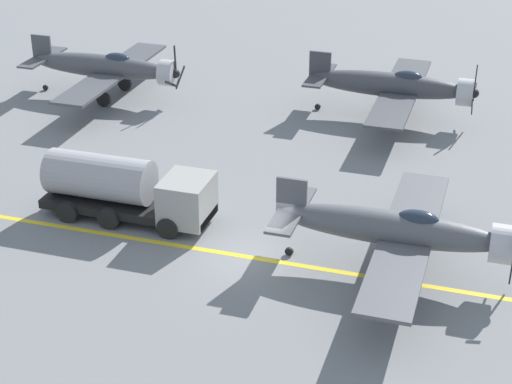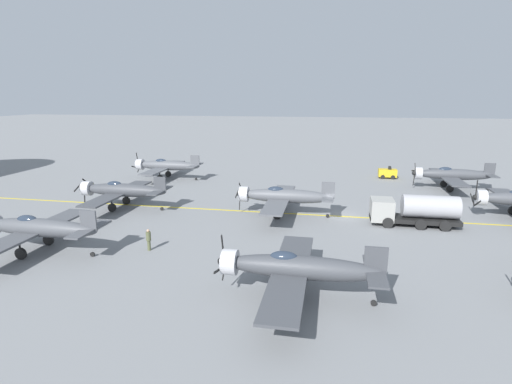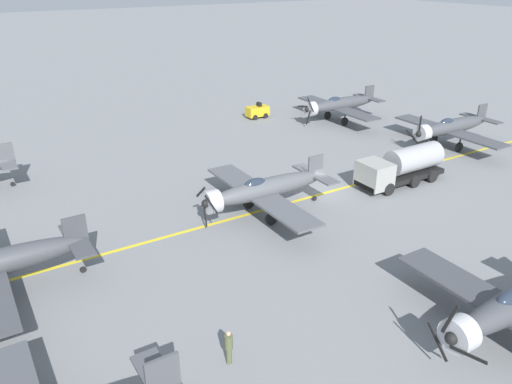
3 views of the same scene
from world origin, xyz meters
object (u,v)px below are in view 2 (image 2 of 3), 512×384
object	(u,v)px
airplane_far_left	(37,228)
fuel_tanker	(414,210)
airplane_mid_left	(296,268)
ground_crew_walking	(149,239)
airplane_far_center	(121,190)
airplane_near_right	(451,175)
airplane_mid_center	(283,196)
tow_tractor	(388,173)
airplane_far_right	(166,166)

from	to	relation	value
airplane_far_left	fuel_tanker	size ratio (longest dim) A/B	1.50
airplane_mid_left	airplane_far_left	distance (m)	20.66
airplane_far_left	ground_crew_walking	distance (m)	8.55
airplane_far_center	fuel_tanker	size ratio (longest dim) A/B	1.50
airplane_near_right	airplane_mid_left	bearing A→B (deg)	161.34
airplane_mid_center	tow_tractor	world-z (taller)	airplane_mid_center
fuel_tanker	airplane_mid_left	bearing A→B (deg)	149.21
fuel_tanker	ground_crew_walking	bearing A→B (deg)	115.86
tow_tractor	airplane_mid_center	bearing A→B (deg)	149.27
airplane_mid_left	fuel_tanker	xyz separation A→B (m)	(16.10, -9.59, -0.50)
airplane_near_right	fuel_tanker	xyz separation A→B (m)	(-16.49, 7.45, -0.50)
airplane_far_right	airplane_mid_left	xyz separation A→B (m)	(-32.13, -22.03, 0.00)
tow_tractor	airplane_far_left	bearing A→B (deg)	139.30
airplane_far_right	tow_tractor	xyz separation A→B (m)	(6.75, -32.04, -1.22)
airplane_near_right	airplane_far_right	size ratio (longest dim) A/B	1.00
airplane_far_left	fuel_tanker	distance (m)	32.45
airplane_mid_center	ground_crew_walking	xyz separation A→B (m)	(-11.54, 9.18, -1.06)
airplane_near_right	airplane_far_center	bearing A→B (deg)	122.33
airplane_mid_left	ground_crew_walking	world-z (taller)	airplane_mid_left
airplane_far_right	ground_crew_walking	distance (m)	28.36
airplane_near_right	tow_tractor	bearing A→B (deg)	57.09
airplane_near_right	airplane_far_right	xyz separation A→B (m)	(-0.46, 39.07, -0.00)
tow_tractor	ground_crew_walking	size ratio (longest dim) A/B	1.49
airplane_far_left	tow_tractor	size ratio (longest dim) A/B	4.62
airplane_near_right	fuel_tanker	bearing A→B (deg)	164.64
airplane_far_center	fuel_tanker	bearing A→B (deg)	-89.06
tow_tractor	ground_crew_walking	distance (m)	39.98
fuel_tanker	tow_tractor	size ratio (longest dim) A/B	3.08
airplane_near_right	airplane_far_left	world-z (taller)	same
airplane_near_right	ground_crew_walking	size ratio (longest dim) A/B	6.86
airplane_far_right	airplane_mid_left	size ratio (longest dim) A/B	1.00
airplane_far_center	fuel_tanker	world-z (taller)	airplane_far_center
airplane_far_left	tow_tractor	bearing A→B (deg)	-26.45
airplane_far_left	airplane_far_center	bearing A→B (deg)	14.38
airplane_mid_center	ground_crew_walking	distance (m)	14.78
airplane_mid_left	airplane_mid_center	world-z (taller)	airplane_mid_left
airplane_far_center	airplane_far_left	xyz separation A→B (m)	(-12.83, -0.03, 0.00)
airplane_far_right	ground_crew_walking	world-z (taller)	airplane_far_right
airplane_mid_center	airplane_far_center	distance (m)	17.47
airplane_mid_left	airplane_far_left	xyz separation A→B (m)	(3.58, 20.35, 0.00)
airplane_far_right	airplane_far_left	xyz separation A→B (m)	(-28.55, -1.68, 0.00)
airplane_far_center	tow_tractor	size ratio (longest dim) A/B	4.62
airplane_far_right	airplane_far_center	distance (m)	15.81
fuel_tanker	airplane_far_left	bearing A→B (deg)	112.68
airplane_far_center	airplane_far_left	bearing A→B (deg)	-178.33
airplane_mid_center	airplane_far_center	size ratio (longest dim) A/B	1.00
tow_tractor	ground_crew_walking	xyz separation A→B (m)	(-33.30, 22.12, 0.16)
airplane_mid_left	tow_tractor	bearing A→B (deg)	-19.55
airplane_near_right	ground_crew_walking	world-z (taller)	airplane_near_right
airplane_near_right	airplane_far_left	bearing A→B (deg)	136.74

